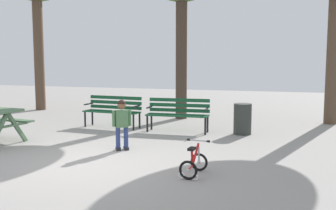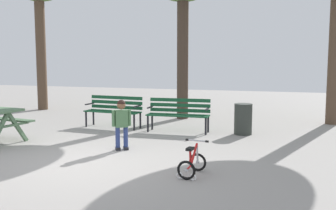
{
  "view_description": "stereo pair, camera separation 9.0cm",
  "coord_description": "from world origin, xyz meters",
  "px_view_note": "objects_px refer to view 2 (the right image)",
  "views": [
    {
      "loc": [
        3.64,
        -5.84,
        1.8
      ],
      "look_at": [
        0.97,
        2.14,
        0.85
      ],
      "focal_mm": 41.2,
      "sensor_mm": 36.0,
      "label": 1
    },
    {
      "loc": [
        3.72,
        -5.81,
        1.8
      ],
      "look_at": [
        0.97,
        2.14,
        0.85
      ],
      "focal_mm": 41.2,
      "sensor_mm": 36.0,
      "label": 2
    }
  ],
  "objects_px": {
    "park_bench_left": "(179,112)",
    "trash_bin": "(243,119)",
    "park_bench_far_left": "(114,109)",
    "kids_bicycle": "(192,163)",
    "child_standing": "(122,121)"
  },
  "relations": [
    {
      "from": "kids_bicycle",
      "to": "trash_bin",
      "type": "relative_size",
      "value": 0.76
    },
    {
      "from": "park_bench_left",
      "to": "trash_bin",
      "type": "bearing_deg",
      "value": 6.18
    },
    {
      "from": "park_bench_far_left",
      "to": "child_standing",
      "type": "bearing_deg",
      "value": -59.94
    },
    {
      "from": "park_bench_left",
      "to": "child_standing",
      "type": "relative_size",
      "value": 1.57
    },
    {
      "from": "park_bench_far_left",
      "to": "kids_bicycle",
      "type": "height_order",
      "value": "park_bench_far_left"
    },
    {
      "from": "park_bench_far_left",
      "to": "park_bench_left",
      "type": "bearing_deg",
      "value": -2.64
    },
    {
      "from": "child_standing",
      "to": "kids_bicycle",
      "type": "distance_m",
      "value": 2.25
    },
    {
      "from": "park_bench_left",
      "to": "park_bench_far_left",
      "type": "bearing_deg",
      "value": 177.36
    },
    {
      "from": "park_bench_left",
      "to": "child_standing",
      "type": "xyz_separation_m",
      "value": [
        -0.48,
        -2.35,
        0.1
      ]
    },
    {
      "from": "park_bench_far_left",
      "to": "park_bench_left",
      "type": "relative_size",
      "value": 1.0
    },
    {
      "from": "trash_bin",
      "to": "child_standing",
      "type": "bearing_deg",
      "value": -129.8
    },
    {
      "from": "park_bench_left",
      "to": "kids_bicycle",
      "type": "distance_m",
      "value": 3.85
    },
    {
      "from": "kids_bicycle",
      "to": "trash_bin",
      "type": "xyz_separation_m",
      "value": [
        0.27,
        3.77,
        0.18
      ]
    },
    {
      "from": "park_bench_left",
      "to": "trash_bin",
      "type": "distance_m",
      "value": 1.64
    },
    {
      "from": "kids_bicycle",
      "to": "trash_bin",
      "type": "bearing_deg",
      "value": 85.97
    }
  ]
}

